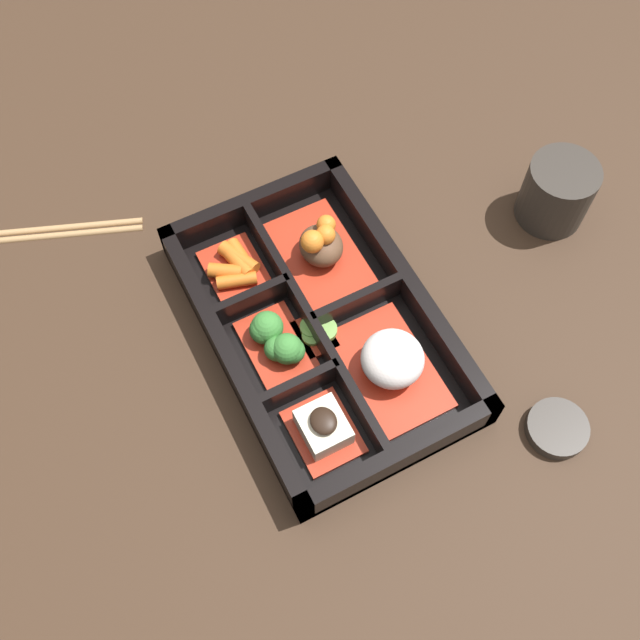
{
  "coord_description": "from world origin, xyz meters",
  "views": [
    {
      "loc": [
        0.29,
        -0.15,
        0.65
      ],
      "look_at": [
        0.0,
        0.0,
        0.03
      ],
      "focal_mm": 42.0,
      "sensor_mm": 36.0,
      "label": 1
    }
  ],
  "objects_px": {
    "bowl_rice": "(392,361)",
    "tea_cup": "(557,191)",
    "sauce_dish": "(557,428)",
    "chopsticks": "(39,232)"
  },
  "relations": [
    {
      "from": "bowl_rice",
      "to": "sauce_dish",
      "type": "xyz_separation_m",
      "value": [
        0.12,
        0.11,
        -0.02
      ]
    },
    {
      "from": "bowl_rice",
      "to": "tea_cup",
      "type": "xyz_separation_m",
      "value": [
        -0.08,
        0.24,
        0.01
      ]
    },
    {
      "from": "tea_cup",
      "to": "sauce_dish",
      "type": "relative_size",
      "value": 1.27
    },
    {
      "from": "tea_cup",
      "to": "chopsticks",
      "type": "bearing_deg",
      "value": -114.55
    },
    {
      "from": "tea_cup",
      "to": "chopsticks",
      "type": "distance_m",
      "value": 0.53
    },
    {
      "from": "chopsticks",
      "to": "sauce_dish",
      "type": "distance_m",
      "value": 0.55
    },
    {
      "from": "tea_cup",
      "to": "chopsticks",
      "type": "height_order",
      "value": "tea_cup"
    },
    {
      "from": "bowl_rice",
      "to": "sauce_dish",
      "type": "relative_size",
      "value": 2.14
    },
    {
      "from": "bowl_rice",
      "to": "tea_cup",
      "type": "height_order",
      "value": "tea_cup"
    },
    {
      "from": "chopsticks",
      "to": "bowl_rice",
      "type": "bearing_deg",
      "value": 38.53
    }
  ]
}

